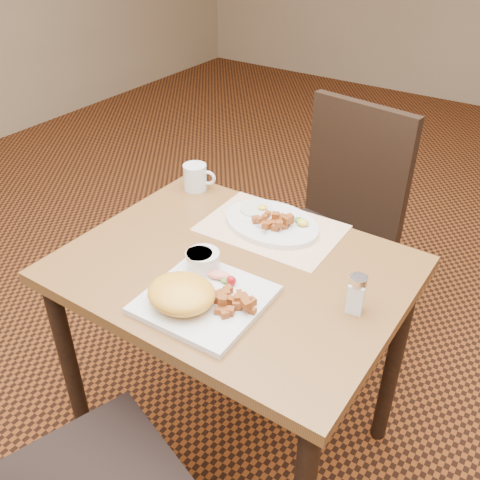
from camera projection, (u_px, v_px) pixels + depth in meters
name	position (u px, v px, depth m)	size (l,w,h in m)	color
ground	(235.00, 439.00, 1.85)	(8.00, 8.00, 0.00)	black
table	(234.00, 296.00, 1.50)	(0.90, 0.70, 0.75)	brown
chair_far	(336.00, 221.00, 2.03)	(0.48, 0.49, 0.97)	black
placemat	(271.00, 228.00, 1.59)	(0.40, 0.28, 0.00)	white
plate_square	(205.00, 299.00, 1.30)	(0.28, 0.28, 0.02)	silver
plate_oval	(271.00, 223.00, 1.60)	(0.30, 0.23, 0.02)	silver
hollandaise_mound	(181.00, 294.00, 1.26)	(0.18, 0.15, 0.06)	gold
ramekin	(203.00, 260.00, 1.39)	(0.09, 0.09, 0.05)	silver
garnish_sq	(224.00, 277.00, 1.35)	(0.09, 0.05, 0.03)	#387223
fried_egg	(257.00, 209.00, 1.64)	(0.10, 0.10, 0.02)	white
garnish_ov	(302.00, 222.00, 1.57)	(0.06, 0.05, 0.02)	#387223
salt_shaker	(357.00, 293.00, 1.26)	(0.05, 0.05, 0.10)	white
coffee_mug	(196.00, 177.00, 1.78)	(0.11, 0.08, 0.09)	silver
home_fries_sq	(234.00, 302.00, 1.27)	(0.12, 0.10, 0.04)	#9C4C19
home_fries_ov	(276.00, 221.00, 1.57)	(0.12, 0.11, 0.04)	#9C4C19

